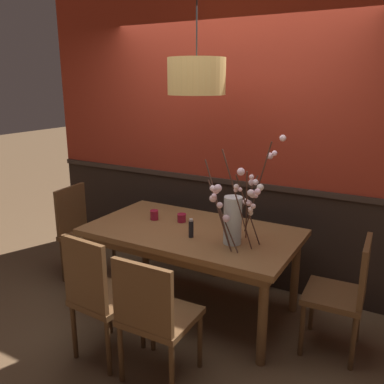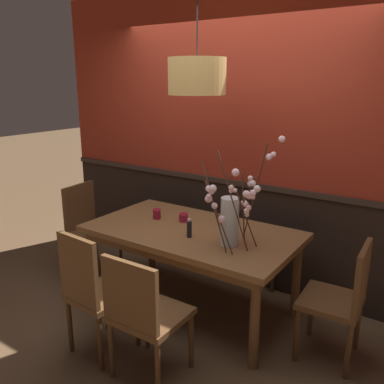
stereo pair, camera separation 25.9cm
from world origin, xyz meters
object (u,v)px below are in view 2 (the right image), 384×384
object	(u,v)px
chair_head_east_end	(342,296)
candle_holder_nearer_center	(183,217)
vase_with_blossoms	(232,215)
condiment_bottle	(189,228)
chair_far_side_right	(267,231)
chair_head_west_end	(88,224)
pendant_lamp	(197,76)
candle_holder_nearer_edge	(157,214)
chair_near_side_left	(93,289)
dining_table	(192,238)
chair_far_side_left	(217,220)
chair_near_side_right	(143,311)

from	to	relation	value
chair_head_east_end	candle_holder_nearer_center	xyz separation A→B (m)	(-1.43, 0.10, 0.28)
vase_with_blossoms	condiment_bottle	distance (m)	0.40
chair_head_east_end	chair_far_side_right	world-z (taller)	chair_head_east_end
chair_head_west_end	chair_head_east_end	world-z (taller)	chair_head_west_end
candle_holder_nearer_center	pendant_lamp	xyz separation A→B (m)	(0.18, -0.06, 1.21)
chair_head_west_end	candle_holder_nearer_center	world-z (taller)	chair_head_west_end
chair_head_west_end	candle_holder_nearer_edge	world-z (taller)	chair_head_west_end
chair_head_west_end	candle_holder_nearer_edge	size ratio (longest dim) A/B	10.60
chair_near_side_left	chair_head_east_end	bearing A→B (deg)	32.27
candle_holder_nearer_center	candle_holder_nearer_edge	world-z (taller)	candle_holder_nearer_edge
chair_head_east_end	candle_holder_nearer_edge	xyz separation A→B (m)	(-1.68, 0.03, 0.29)
dining_table	condiment_bottle	world-z (taller)	condiment_bottle
condiment_bottle	chair_head_east_end	bearing A→B (deg)	8.95
chair_far_side_left	chair_head_east_end	world-z (taller)	chair_far_side_left
pendant_lamp	candle_holder_nearer_center	bearing A→B (deg)	161.42
chair_far_side_right	condiment_bottle	bearing A→B (deg)	-100.61
chair_far_side_left	pendant_lamp	world-z (taller)	pendant_lamp
chair_far_side_left	vase_with_blossoms	size ratio (longest dim) A/B	1.11
chair_near_side_right	candle_holder_nearer_center	world-z (taller)	chair_near_side_right
chair_head_west_end	chair_far_side_right	bearing A→B (deg)	30.69
candle_holder_nearer_center	condiment_bottle	xyz separation A→B (m)	(0.26, -0.28, 0.04)
dining_table	pendant_lamp	xyz separation A→B (m)	(0.01, 0.06, 1.33)
chair_head_west_end	chair_far_side_left	xyz separation A→B (m)	(1.01, 0.90, -0.02)
chair_head_east_end	candle_holder_nearer_center	size ratio (longest dim) A/B	10.94
chair_near_side_left	chair_head_west_end	xyz separation A→B (m)	(-1.05, 0.91, 0.00)
chair_far_side_left	condiment_bottle	xyz separation A→B (m)	(0.36, -1.05, 0.31)
chair_head_west_end	condiment_bottle	bearing A→B (deg)	-6.50
chair_near_side_right	candle_holder_nearer_edge	distance (m)	1.20
pendant_lamp	chair_near_side_left	bearing A→B (deg)	-103.90
dining_table	chair_far_side_right	distance (m)	0.99
chair_far_side_right	chair_head_east_end	bearing A→B (deg)	-43.02
chair_near_side_right	condiment_bottle	xyz separation A→B (m)	(-0.15, 0.76, 0.31)
chair_head_west_end	vase_with_blossoms	bearing A→B (deg)	-3.68
candle_holder_nearer_center	candle_holder_nearer_edge	size ratio (longest dim) A/B	0.93
chair_near_side_left	chair_head_west_end	distance (m)	1.39
chair_far_side_left	condiment_bottle	bearing A→B (deg)	-70.93
chair_head_east_end	chair_near_side_left	bearing A→B (deg)	-147.73
chair_head_west_end	chair_far_side_left	world-z (taller)	chair_head_west_end
chair_near_side_left	pendant_lamp	bearing A→B (deg)	76.10
condiment_bottle	pendant_lamp	distance (m)	1.20
pendant_lamp	chair_near_side_right	bearing A→B (deg)	-76.80
chair_head_east_end	chair_near_side_right	bearing A→B (deg)	-137.28
chair_far_side_right	candle_holder_nearer_center	world-z (taller)	chair_far_side_right
candle_holder_nearer_center	dining_table	bearing A→B (deg)	-34.90
dining_table	chair_head_west_end	size ratio (longest dim) A/B	1.88
candle_holder_nearer_center	chair_head_east_end	bearing A→B (deg)	-3.81
candle_holder_nearer_edge	condiment_bottle	size ratio (longest dim) A/B	0.57
vase_with_blossoms	pendant_lamp	world-z (taller)	pendant_lamp
dining_table	pendant_lamp	bearing A→B (deg)	83.99
chair_near_side_left	chair_near_side_right	bearing A→B (deg)	-0.11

